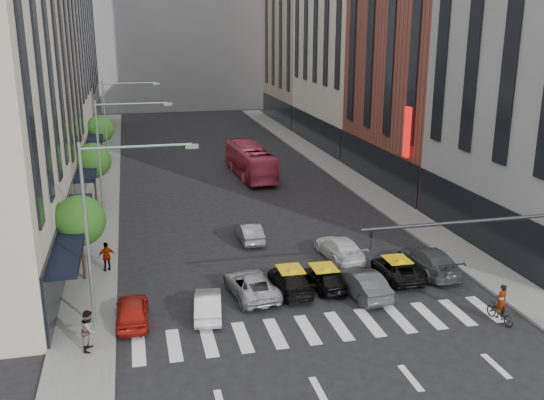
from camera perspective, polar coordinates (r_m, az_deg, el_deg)
ground at (r=28.99m, az=6.18°, el=-13.18°), size 160.00×160.00×0.00m
sidewalk_left at (r=55.63m, az=-15.70°, el=0.86°), size 3.00×96.00×0.15m
sidewalk_right at (r=59.13m, az=7.12°, el=2.24°), size 3.00×96.00×0.15m
building_left_b at (r=52.45m, az=-22.93°, el=12.55°), size 8.00×16.00×24.00m
building_left_d at (r=89.14m, az=-19.38°, el=15.81°), size 8.00×18.00×30.00m
building_right_b at (r=56.91m, az=14.04°, el=14.51°), size 8.00×18.00×26.00m
building_right_d at (r=92.41m, az=2.99°, el=16.02°), size 8.00×18.00×28.00m
building_far at (r=109.17m, az=-9.15°, el=17.96°), size 30.00×10.00×36.00m
tree_near at (r=35.48m, az=-17.64°, el=-1.87°), size 2.88×2.88×4.95m
tree_mid at (r=50.94m, az=-16.49°, el=3.57°), size 2.88×2.88×4.95m
tree_far at (r=66.65m, az=-15.87°, el=6.46°), size 2.88×2.88×4.95m
streetlamp_near at (r=28.98m, az=-15.32°, el=-0.99°), size 5.38×0.25×9.00m
streetlamp_mid at (r=44.54m, az=-14.80°, el=4.93°), size 5.38×0.25×9.00m
streetlamp_far at (r=60.33m, az=-14.55°, el=7.77°), size 5.38×0.25×9.00m
traffic_signal at (r=29.69m, az=21.30°, el=-4.05°), size 10.10×0.20×6.00m
liberty_sign at (r=49.35m, az=12.60°, el=6.24°), size 0.30×0.70×4.00m
car_red at (r=31.01m, az=-13.01°, el=-10.09°), size 1.68×3.94×1.33m
car_white_front at (r=31.10m, az=-6.05°, el=-9.75°), size 1.79×3.91×1.24m
car_silver at (r=33.09m, az=-1.99°, el=-7.96°), size 2.72×4.92×1.30m
taxi_left at (r=33.63m, az=1.74°, el=-7.56°), size 1.84×4.44×1.28m
taxi_center at (r=34.04m, az=4.87°, el=-7.35°), size 1.95×3.81×1.24m
car_grey_mid at (r=33.45m, az=8.44°, el=-7.73°), size 1.98×4.52×1.44m
taxi_right at (r=35.93m, az=11.64°, el=-6.40°), size 1.99×4.24×1.17m
car_grey_curb at (r=37.23m, az=14.55°, el=-5.51°), size 2.17×5.18×1.50m
car_row2_left at (r=41.17m, az=-2.17°, el=-3.02°), size 1.45×3.98×1.30m
car_row2_right at (r=38.37m, az=6.36°, el=-4.50°), size 2.26×4.93×1.40m
bus at (r=58.57m, az=-2.06°, el=3.68°), size 3.11×11.09×3.06m
motorcycle at (r=32.44m, az=20.66°, el=-9.90°), size 0.91×1.92×0.97m
rider at (r=31.89m, az=20.90°, el=-7.70°), size 0.69×0.51×1.75m
pedestrian_near at (r=28.73m, az=-16.83°, el=-11.64°), size 0.89×1.05×1.90m
pedestrian_far at (r=37.15m, az=-15.28°, el=-5.15°), size 1.10×0.64×1.76m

